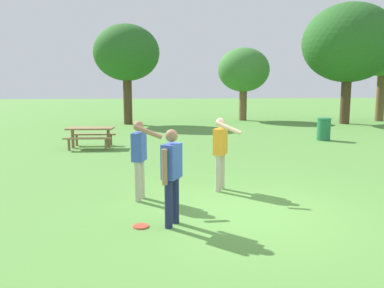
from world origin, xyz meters
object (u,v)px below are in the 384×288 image
tree_broad_center (244,70)px  tree_slender_mid (384,47)px  tree_far_right (349,43)px  person_catcher (172,171)px  frisbee (141,226)px  trash_can_beside_table (324,129)px  tree_tall_left (127,53)px  person_thrower (221,148)px  person_bystander (140,154)px  picnic_table_near (90,133)px

tree_broad_center → tree_slender_mid: (8.76, -1.35, 1.43)m
tree_far_right → tree_slender_mid: bearing=26.2°
person_catcher → tree_broad_center: tree_broad_center is taller
frisbee → trash_can_beside_table: 12.24m
frisbee → tree_tall_left: (-1.28, 17.48, 4.15)m
person_thrower → person_bystander: 1.86m
tree_broad_center → tree_slender_mid: bearing=-8.7°
person_catcher → tree_far_right: 20.29m
trash_can_beside_table → tree_tall_left: tree_tall_left is taller
tree_far_right → tree_slender_mid: 3.50m
tree_broad_center → tree_tall_left: bearing=-165.8°
trash_can_beside_table → tree_tall_left: bearing=138.3°
person_catcher → trash_can_beside_table: (6.93, 9.67, -0.46)m
person_bystander → picnic_table_near: (-2.07, 6.98, -0.40)m
picnic_table_near → tree_far_right: (13.90, 7.90, 4.20)m
picnic_table_near → tree_tall_left: tree_tall_left is taller
person_bystander → tree_tall_left: 16.25m
trash_can_beside_table → tree_tall_left: 12.27m
person_catcher → tree_slender_mid: 23.34m
tree_broad_center → tree_slender_mid: tree_slender_mid is taller
frisbee → picnic_table_near: 8.85m
frisbee → tree_tall_left: size_ratio=0.05×
person_catcher → tree_tall_left: 17.84m
trash_can_beside_table → person_catcher: bearing=-125.6°
person_thrower → tree_broad_center: bearing=75.5°
trash_can_beside_table → tree_far_right: (4.32, 6.78, 4.28)m
frisbee → trash_can_beside_table: bearing=52.4°
trash_can_beside_table → tree_slender_mid: (7.45, 8.33, 4.22)m
person_thrower → tree_slender_mid: bearing=50.2°
picnic_table_near → person_thrower: bearing=-59.1°
person_catcher → person_bystander: same height
tree_far_right → tree_tall_left: bearing=175.6°
person_thrower → tree_far_right: size_ratio=0.23×
tree_far_right → tree_broad_center: bearing=152.8°
frisbee → tree_tall_left: 18.01m
picnic_table_near → tree_far_right: size_ratio=0.25×
person_catcher → frisbee: (-0.53, -0.02, -0.93)m
frisbee → tree_far_right: size_ratio=0.04×
tree_broad_center → trash_can_beside_table: bearing=-82.3°
frisbee → tree_tall_left: bearing=94.2°
person_bystander → tree_tall_left: tree_tall_left is taller
tree_tall_left → person_catcher: bearing=-84.1°
person_bystander → tree_slender_mid: bearing=47.7°
person_thrower → tree_broad_center: tree_broad_center is taller
picnic_table_near → trash_can_beside_table: bearing=6.6°
picnic_table_near → tree_broad_center: bearing=52.5°
tree_tall_left → tree_far_right: 13.10m
person_bystander → trash_can_beside_table: (7.51, 8.09, -0.48)m
person_thrower → trash_can_beside_table: bearing=52.7°
person_bystander → tree_broad_center: tree_broad_center is taller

